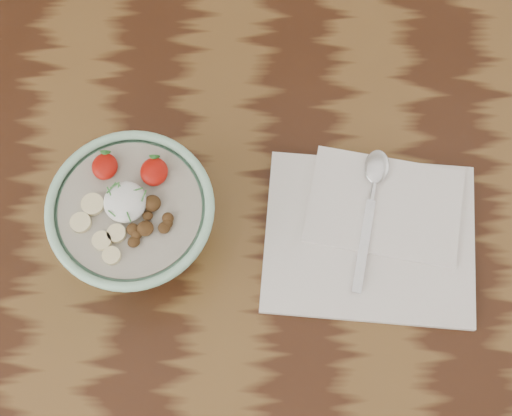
{
  "coord_description": "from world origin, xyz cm",
  "views": [
    {
      "loc": [
        -5.93,
        -26.14,
        165.0
      ],
      "look_at": [
        -6.1,
        0.94,
        86.81
      ],
      "focal_mm": 50.0,
      "sensor_mm": 36.0,
      "label": 1
    }
  ],
  "objects": [
    {
      "name": "napkin",
      "position": [
        9.22,
        1.65,
        75.7
      ],
      "size": [
        28.9,
        24.75,
        1.68
      ],
      "rotation": [
        0.0,
        0.0,
        -0.08
      ],
      "color": "white",
      "rests_on": "table"
    },
    {
      "name": "spoon",
      "position": [
        9.4,
        7.47,
        77.11
      ],
      "size": [
        6.1,
        19.95,
        1.04
      ],
      "rotation": [
        0.0,
        0.0,
        -0.2
      ],
      "color": "silver",
      "rests_on": "napkin"
    },
    {
      "name": "breakfast_bowl",
      "position": [
        -20.98,
        1.15,
        81.75
      ],
      "size": [
        20.05,
        20.05,
        13.19
      ],
      "rotation": [
        0.0,
        0.0,
        0.26
      ],
      "color": "#A2DAB6",
      "rests_on": "table"
    },
    {
      "name": "table",
      "position": [
        0.0,
        0.0,
        65.7
      ],
      "size": [
        160.0,
        90.0,
        75.0
      ],
      "color": "#341A0D",
      "rests_on": "ground"
    }
  ]
}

